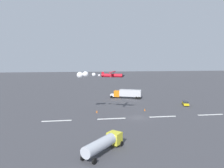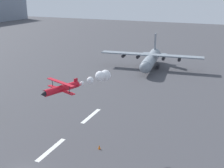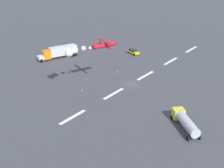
% 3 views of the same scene
% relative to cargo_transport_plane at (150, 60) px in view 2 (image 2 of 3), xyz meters
% --- Properties ---
extents(runway_stripe_3, '(8.00, 0.90, 0.01)m').
position_rel_cargo_transport_plane_xyz_m(runway_stripe_3, '(-57.96, 1.06, -3.36)').
color(runway_stripe_3, white).
rests_on(runway_stripe_3, ground).
extents(runway_stripe_4, '(8.00, 0.90, 0.01)m').
position_rel_cargo_transport_plane_xyz_m(runway_stripe_4, '(-42.87, 1.06, -3.36)').
color(runway_stripe_4, white).
rests_on(runway_stripe_4, ground).
extents(cargo_transport_plane, '(23.96, 35.79, 11.10)m').
position_rel_cargo_transport_plane_xyz_m(cargo_transport_plane, '(0.00, 0.00, 0.00)').
color(cargo_transport_plane, gray).
rests_on(cargo_transport_plane, ground).
extents(stunt_biplane_red, '(13.94, 7.15, 2.12)m').
position_rel_cargo_transport_plane_xyz_m(stunt_biplane_red, '(-53.69, -4.12, 8.67)').
color(stunt_biplane_red, red).
extents(traffic_cone_far, '(0.44, 0.44, 0.75)m').
position_rel_cargo_transport_plane_xyz_m(traffic_cone_far, '(-54.43, -6.54, -2.99)').
color(traffic_cone_far, orange).
rests_on(traffic_cone_far, ground).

